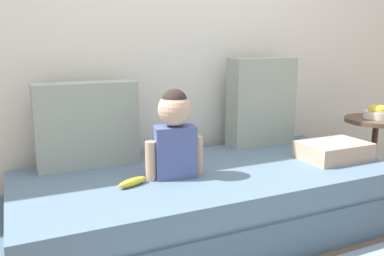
{
  "coord_description": "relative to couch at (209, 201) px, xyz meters",
  "views": [
    {
      "loc": [
        -0.97,
        -1.87,
        1.06
      ],
      "look_at": [
        -0.11,
        0.0,
        0.61
      ],
      "focal_mm": 37.16,
      "sensor_mm": 36.0,
      "label": 1
    }
  ],
  "objects": [
    {
      "name": "ground_plane",
      "position": [
        0.0,
        0.0,
        -0.18
      ],
      "size": [
        12.0,
        12.0,
        0.0
      ],
      "primitive_type": "plane",
      "color": "brown"
    },
    {
      "name": "back_wall",
      "position": [
        0.0,
        0.6,
        0.92
      ],
      "size": [
        5.34,
        0.1,
        2.2
      ],
      "primitive_type": "cube",
      "color": "silver",
      "rests_on": "ground"
    },
    {
      "name": "couch",
      "position": [
        0.0,
        0.0,
        0.0
      ],
      "size": [
        2.14,
        0.94,
        0.36
      ],
      "color": "#495F70",
      "rests_on": "ground"
    },
    {
      "name": "throw_pillow_left",
      "position": [
        -0.59,
        0.37,
        0.42
      ],
      "size": [
        0.57,
        0.16,
        0.48
      ],
      "primitive_type": "cube",
      "color": "#99A393",
      "rests_on": "couch"
    },
    {
      "name": "throw_pillow_right",
      "position": [
        0.59,
        0.37,
        0.48
      ],
      "size": [
        0.46,
        0.16,
        0.59
      ],
      "primitive_type": "cube",
      "color": "#99A393",
      "rests_on": "couch"
    },
    {
      "name": "toddler",
      "position": [
        -0.21,
        -0.01,
        0.43
      ],
      "size": [
        0.32,
        0.17,
        0.47
      ],
      "color": "#4C5B93",
      "rests_on": "couch"
    },
    {
      "name": "banana",
      "position": [
        -0.46,
        -0.06,
        0.2
      ],
      "size": [
        0.17,
        0.1,
        0.04
      ],
      "primitive_type": "ellipsoid",
      "rotation": [
        0.0,
        0.0,
        0.38
      ],
      "color": "yellow",
      "rests_on": "couch"
    },
    {
      "name": "folded_blanket",
      "position": [
        0.79,
        -0.12,
        0.24
      ],
      "size": [
        0.4,
        0.28,
        0.1
      ],
      "primitive_type": "cube",
      "color": "tan",
      "rests_on": "couch"
    },
    {
      "name": "side_table",
      "position": [
        1.37,
        0.08,
        0.24
      ],
      "size": [
        0.43,
        0.43,
        0.53
      ],
      "color": "brown",
      "rests_on": "ground"
    },
    {
      "name": "fruit_bowl",
      "position": [
        1.37,
        0.08,
        0.4
      ],
      "size": [
        0.18,
        0.18,
        0.1
      ],
      "color": "silver",
      "rests_on": "side_table"
    }
  ]
}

